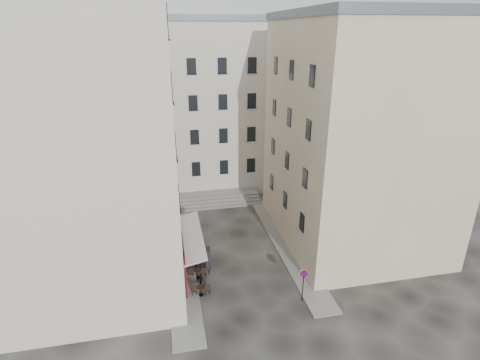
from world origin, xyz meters
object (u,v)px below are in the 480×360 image
object	(u,v)px
bistro_table_a	(201,290)
pedestrian	(207,265)
bistro_table_b	(197,273)
no_parking_sign	(303,279)

from	to	relation	value
bistro_table_a	pedestrian	distance (m)	2.44
bistro_table_b	no_parking_sign	bearing A→B (deg)	-30.85
bistro_table_a	bistro_table_b	distance (m)	2.02
bistro_table_a	no_parking_sign	bearing A→B (deg)	-16.68
bistro_table_b	pedestrian	world-z (taller)	pedestrian
bistro_table_a	bistro_table_b	xyz separation A→B (m)	(-0.05, 2.02, 0.01)
no_parking_sign	pedestrian	size ratio (longest dim) A/B	1.56
no_parking_sign	bistro_table_a	world-z (taller)	no_parking_sign
no_parking_sign	bistro_table_b	distance (m)	7.95
no_parking_sign	bistro_table_b	world-z (taller)	no_parking_sign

